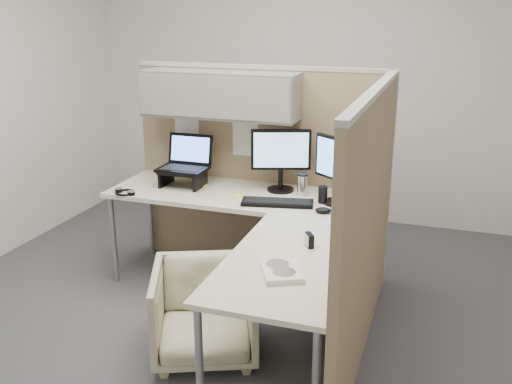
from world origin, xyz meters
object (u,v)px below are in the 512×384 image
(desk, at_px, (254,221))
(monitor_left, at_px, (281,155))
(office_chair, at_px, (205,308))
(keyboard, at_px, (277,203))

(desk, bearing_deg, monitor_left, 88.18)
(desk, relative_size, monitor_left, 4.29)
(office_chair, distance_m, keyboard, 0.94)
(monitor_left, bearing_deg, office_chair, -115.72)
(monitor_left, height_order, keyboard, monitor_left)
(desk, xyz_separation_m, keyboard, (0.09, 0.26, 0.05))
(office_chair, xyz_separation_m, monitor_left, (0.14, 1.12, 0.69))
(keyboard, bearing_deg, monitor_left, 91.16)
(desk, distance_m, office_chair, 0.68)
(desk, distance_m, keyboard, 0.28)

